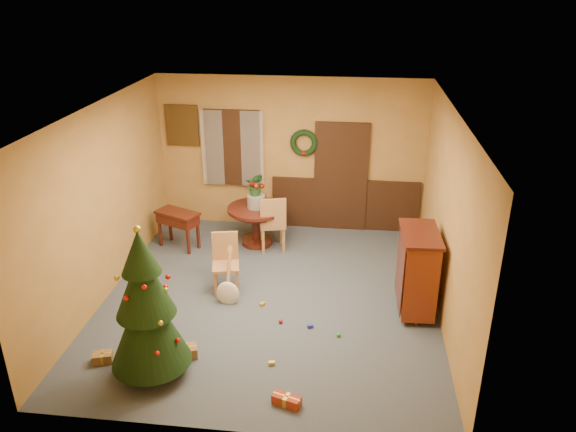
# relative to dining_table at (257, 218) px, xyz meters

# --- Properties ---
(room_envelope) EXTENTS (5.50, 5.50, 5.50)m
(room_envelope) POSITION_rel_dining_table_xyz_m (0.72, 0.87, 0.61)
(room_envelope) COLOR #343D4C
(room_envelope) RESTS_ON ground
(dining_table) EXTENTS (1.05, 1.05, 0.72)m
(dining_table) POSITION_rel_dining_table_xyz_m (0.00, 0.00, 0.00)
(dining_table) COLOR black
(dining_table) RESTS_ON floor
(urn) EXTENTS (0.33, 0.33, 0.24)m
(urn) POSITION_rel_dining_table_xyz_m (0.00, 0.00, 0.34)
(urn) COLOR slate
(urn) RESTS_ON dining_table
(centerpiece_plant) EXTENTS (0.36, 0.31, 0.39)m
(centerpiece_plant) POSITION_rel_dining_table_xyz_m (0.00, 0.00, 0.65)
(centerpiece_plant) COLOR #1E4C23
(centerpiece_plant) RESTS_ON urn
(chair_near) EXTENTS (0.48, 0.48, 0.93)m
(chair_near) POSITION_rel_dining_table_xyz_m (-0.21, -1.63, -0.00)
(chair_near) COLOR #97653C
(chair_near) RESTS_ON floor
(chair_far) EXTENTS (0.54, 0.54, 1.04)m
(chair_far) POSITION_rel_dining_table_xyz_m (0.33, -0.23, 0.05)
(chair_far) COLOR #97653C
(chair_far) RESTS_ON floor
(guitar) EXTENTS (0.43, 0.58, 0.80)m
(guitar) POSITION_rel_dining_table_xyz_m (-0.09, -2.05, -0.09)
(guitar) COLOR #F2E7CA
(guitar) RESTS_ON floor
(plant_stand) EXTENTS (0.34, 0.34, 0.88)m
(plant_stand) POSITION_rel_dining_table_xyz_m (-0.03, 0.22, 0.04)
(plant_stand) COLOR black
(plant_stand) RESTS_ON floor
(stand_plant) EXTENTS (0.23, 0.19, 0.41)m
(stand_plant) POSITION_rel_dining_table_xyz_m (-0.03, 0.22, 0.58)
(stand_plant) COLOR #19471E
(stand_plant) RESTS_ON plant_stand
(christmas_tree) EXTENTS (0.98, 0.98, 2.01)m
(christmas_tree) POSITION_rel_dining_table_xyz_m (-0.68, -3.73, 0.45)
(christmas_tree) COLOR #382111
(christmas_tree) RESTS_ON floor
(writing_desk) EXTENTS (0.86, 0.67, 0.69)m
(writing_desk) POSITION_rel_dining_table_xyz_m (-1.37, -0.30, 0.01)
(writing_desk) COLOR black
(writing_desk) RESTS_ON floor
(sideboard) EXTENTS (0.56, 1.01, 1.26)m
(sideboard) POSITION_rel_dining_table_xyz_m (2.67, -1.91, 0.17)
(sideboard) COLOR #611F0B
(sideboard) RESTS_ON floor
(gift_a) EXTENTS (0.33, 0.28, 0.15)m
(gift_a) POSITION_rel_dining_table_xyz_m (-0.35, -3.37, -0.43)
(gift_a) COLOR brown
(gift_a) RESTS_ON floor
(gift_b) EXTENTS (0.33, 0.33, 0.24)m
(gift_b) POSITION_rel_dining_table_xyz_m (-0.61, -3.76, -0.38)
(gift_b) COLOR maroon
(gift_b) RESTS_ON floor
(gift_c) EXTENTS (0.28, 0.23, 0.13)m
(gift_c) POSITION_rel_dining_table_xyz_m (-1.39, -3.61, -0.44)
(gift_c) COLOR brown
(gift_c) RESTS_ON floor
(gift_d) EXTENTS (0.36, 0.23, 0.12)m
(gift_d) POSITION_rel_dining_table_xyz_m (1.04, -4.10, -0.45)
(gift_d) COLOR maroon
(gift_d) RESTS_ON floor
(toy_a) EXTENTS (0.09, 0.08, 0.05)m
(toy_a) POSITION_rel_dining_table_xyz_m (1.19, -2.55, -0.48)
(toy_a) COLOR #24339F
(toy_a) RESTS_ON floor
(toy_b) EXTENTS (0.06, 0.06, 0.06)m
(toy_b) POSITION_rel_dining_table_xyz_m (1.59, -2.71, -0.47)
(toy_b) COLOR green
(toy_b) RESTS_ON floor
(toy_c) EXTENTS (0.09, 0.09, 0.05)m
(toy_c) POSITION_rel_dining_table_xyz_m (0.43, -2.07, -0.48)
(toy_c) COLOR #BC8F23
(toy_c) RESTS_ON floor
(toy_d) EXTENTS (0.06, 0.06, 0.06)m
(toy_d) POSITION_rel_dining_table_xyz_m (0.76, -2.48, -0.47)
(toy_d) COLOR #B5160C
(toy_d) RESTS_ON floor
(toy_e) EXTENTS (0.09, 0.07, 0.05)m
(toy_e) POSITION_rel_dining_table_xyz_m (0.77, -3.42, -0.48)
(toy_e) COLOR gold
(toy_e) RESTS_ON floor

